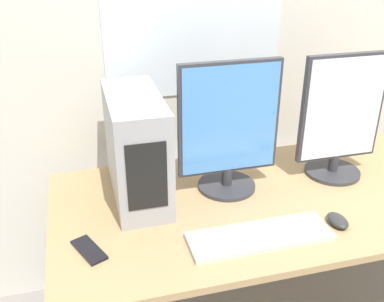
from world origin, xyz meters
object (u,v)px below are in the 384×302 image
(monitor_main, at_px, (229,129))
(cell_phone, at_px, (89,250))
(monitor_right_near, at_px, (340,119))
(mouse, at_px, (338,220))
(pc_tower, at_px, (136,148))
(keyboard, at_px, (260,236))

(monitor_main, height_order, cell_phone, monitor_main)
(monitor_main, xyz_separation_m, cell_phone, (-0.58, -0.27, -0.26))
(monitor_right_near, bearing_deg, cell_phone, -165.93)
(monitor_main, bearing_deg, mouse, -49.13)
(pc_tower, height_order, monitor_right_near, monitor_right_near)
(monitor_right_near, distance_m, mouse, 0.46)
(monitor_right_near, height_order, cell_phone, monitor_right_near)
(monitor_right_near, relative_size, mouse, 5.20)
(keyboard, bearing_deg, mouse, 1.47)
(keyboard, relative_size, mouse, 4.90)
(keyboard, bearing_deg, pc_tower, 131.75)
(pc_tower, relative_size, keyboard, 0.95)
(pc_tower, distance_m, monitor_main, 0.36)
(pc_tower, bearing_deg, keyboard, -48.25)
(monitor_main, xyz_separation_m, monitor_right_near, (0.49, -0.01, -0.01))
(monitor_right_near, bearing_deg, mouse, -118.09)
(mouse, height_order, cell_phone, mouse)
(monitor_main, relative_size, monitor_right_near, 1.01)
(mouse, bearing_deg, monitor_right_near, 61.91)
(monitor_main, relative_size, mouse, 5.22)
(keyboard, height_order, cell_phone, keyboard)
(keyboard, bearing_deg, monitor_main, 89.56)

